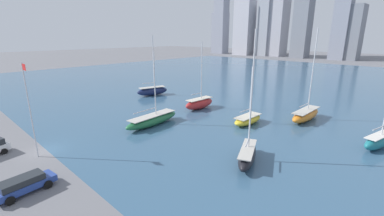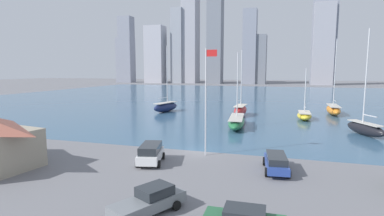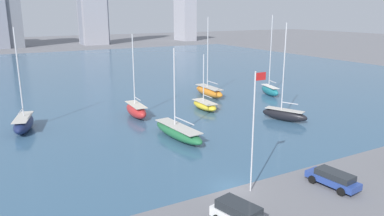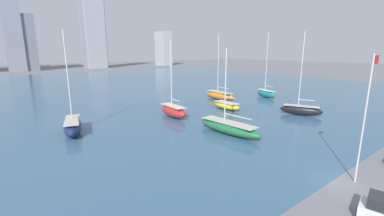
% 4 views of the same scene
% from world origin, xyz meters
% --- Properties ---
extents(ground_plane, '(500.00, 500.00, 0.00)m').
position_xyz_m(ground_plane, '(0.00, 0.00, 0.00)').
color(ground_plane, slate).
extents(harbor_water, '(180.00, 140.00, 0.00)m').
position_xyz_m(harbor_water, '(0.00, 70.00, 0.00)').
color(harbor_water, '#385B7A').
rests_on(harbor_water, ground_plane).
extents(flag_pole, '(1.24, 0.14, 11.44)m').
position_xyz_m(flag_pole, '(1.25, -1.34, 6.21)').
color(flag_pole, silver).
rests_on(flag_pole, ground_plane).
extents(distant_city_skyline, '(197.89, 19.37, 61.79)m').
position_xyz_m(distant_city_skyline, '(-25.81, 169.30, 23.65)').
color(distant_city_skyline, gray).
rests_on(distant_city_skyline, ground_plane).
extents(sailboat_green, '(3.42, 10.91, 11.96)m').
position_xyz_m(sailboat_green, '(2.16, 15.50, 0.94)').
color(sailboat_green, '#236B3D').
rests_on(sailboat_green, harbor_water).
extents(sailboat_black, '(4.64, 7.41, 14.92)m').
position_xyz_m(sailboat_black, '(20.49, 14.95, 1.05)').
color(sailboat_black, black).
rests_on(sailboat_black, harbor_water).
extents(sailboat_navy, '(4.35, 8.13, 14.46)m').
position_xyz_m(sailboat_navy, '(-15.44, 29.21, 1.14)').
color(sailboat_navy, '#19234C').
rests_on(sailboat_navy, harbor_water).
extents(sailboat_red, '(2.57, 7.34, 13.15)m').
position_xyz_m(sailboat_red, '(1.13, 28.17, 1.15)').
color(sailboat_red, '#B72828').
rests_on(sailboat_red, harbor_water).
extents(sailboat_teal, '(3.24, 6.78, 15.84)m').
position_xyz_m(sailboat_teal, '(30.75, 30.24, 1.12)').
color(sailboat_teal, '#1E757F').
rests_on(sailboat_teal, harbor_water).
extents(sailboat_orange, '(2.59, 9.41, 15.49)m').
position_xyz_m(sailboat_orange, '(19.48, 35.46, 1.05)').
color(sailboat_orange, orange).
rests_on(sailboat_orange, harbor_water).
extents(sailboat_yellow, '(2.64, 6.71, 9.50)m').
position_xyz_m(sailboat_yellow, '(13.21, 26.82, 0.80)').
color(sailboat_yellow, yellow).
rests_on(sailboat_yellow, harbor_water).
extents(parked_wagon_blue, '(2.57, 5.31, 1.62)m').
position_xyz_m(parked_wagon_blue, '(8.63, -4.60, 0.90)').
color(parked_wagon_blue, '#284293').
rests_on(parked_wagon_blue, ground_plane).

